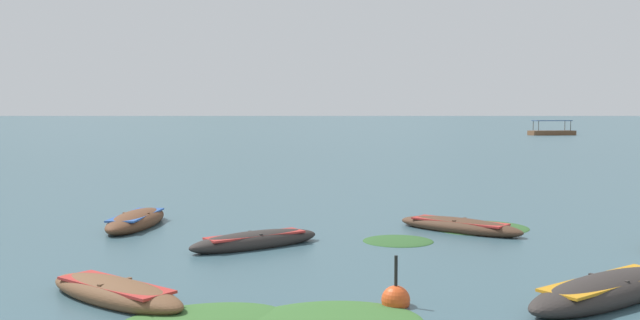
# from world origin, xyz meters

# --- Properties ---
(ground_plane) EXTENTS (6000.00, 6000.00, 0.00)m
(ground_plane) POSITION_xyz_m (0.00, 1500.00, 0.00)
(ground_plane) COLOR #385660
(mountain_2) EXTENTS (843.34, 843.34, 197.40)m
(mountain_2) POSITION_xyz_m (-221.97, 2253.87, 98.70)
(mountain_2) COLOR slate
(mountain_2) RESTS_ON ground
(mountain_3) EXTENTS (1308.48, 1308.48, 360.69)m
(mountain_3) POSITION_xyz_m (597.02, 2349.09, 180.34)
(mountain_3) COLOR slate
(mountain_3) RESTS_ON ground
(rowboat_0) EXTENTS (3.37, 3.14, 0.51)m
(rowboat_0) POSITION_xyz_m (-2.76, 7.82, 0.16)
(rowboat_0) COLOR brown
(rowboat_0) RESTS_ON ground
(rowboat_1) EXTENTS (4.38, 3.43, 0.61)m
(rowboat_1) POSITION_xyz_m (6.21, 7.32, 0.19)
(rowboat_1) COLOR #2D2826
(rowboat_1) RESTS_ON ground
(rowboat_2) EXTENTS (3.57, 3.44, 0.49)m
(rowboat_2) POSITION_xyz_m (5.43, 14.78, 0.15)
(rowboat_2) COLOR #4C3323
(rowboat_2) RESTS_ON ground
(rowboat_3) EXTENTS (1.73, 3.98, 0.60)m
(rowboat_3) POSITION_xyz_m (-4.09, 16.14, 0.19)
(rowboat_3) COLOR brown
(rowboat_3) RESTS_ON ground
(rowboat_5) EXTENTS (3.60, 2.71, 0.52)m
(rowboat_5) POSITION_xyz_m (-0.39, 12.76, 0.16)
(rowboat_5) COLOR #2D2826
(rowboat_5) RESTS_ON ground
(ferry_0) EXTENTS (7.48, 3.19, 2.54)m
(ferry_0) POSITION_xyz_m (43.25, 101.71, 0.45)
(ferry_0) COLOR brown
(ferry_0) RESTS_ON ground
(mooring_buoy) EXTENTS (0.51, 0.51, 1.06)m
(mooring_buoy) POSITION_xyz_m (2.29, 7.23, 0.11)
(mooring_buoy) COLOR #DB4C1E
(mooring_buoy) RESTS_ON ground
(weed_patch_0) EXTENTS (3.22, 2.64, 0.14)m
(weed_patch_0) POSITION_xyz_m (-1.03, 6.61, 0.00)
(weed_patch_0) COLOR #38662D
(weed_patch_0) RESTS_ON ground
(weed_patch_1) EXTENTS (2.15, 2.10, 0.14)m
(weed_patch_1) POSITION_xyz_m (3.39, 13.35, 0.00)
(weed_patch_1) COLOR #2D5628
(weed_patch_1) RESTS_ON ground
(weed_patch_3) EXTENTS (3.76, 3.61, 0.14)m
(weed_patch_3) POSITION_xyz_m (6.20, 15.31, 0.00)
(weed_patch_3) COLOR #2D5628
(weed_patch_3) RESTS_ON ground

